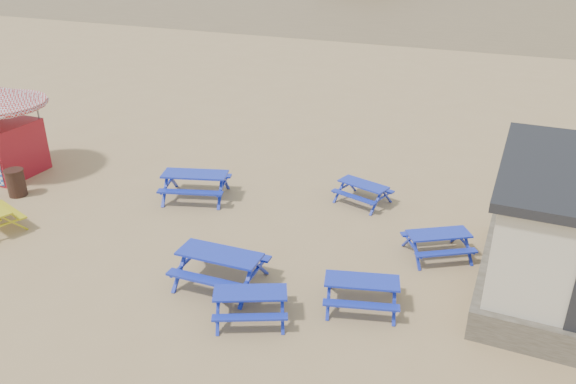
% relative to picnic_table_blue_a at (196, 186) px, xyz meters
% --- Properties ---
extents(ground, '(400.00, 400.00, 0.00)m').
position_rel_picnic_table_blue_a_xyz_m(ground, '(1.99, -1.89, -0.42)').
color(ground, tan).
rests_on(ground, ground).
extents(wet_sand, '(400.00, 400.00, 0.00)m').
position_rel_picnic_table_blue_a_xyz_m(wet_sand, '(1.99, 53.11, -0.42)').
color(wet_sand, olive).
rests_on(wet_sand, ground).
extents(picnic_table_blue_a, '(2.42, 2.17, 0.85)m').
position_rel_picnic_table_blue_a_xyz_m(picnic_table_blue_a, '(0.00, 0.00, 0.00)').
color(picnic_table_blue_a, '#1819A9').
rests_on(picnic_table_blue_a, ground).
extents(picnic_table_blue_b, '(1.83, 1.63, 0.65)m').
position_rel_picnic_table_blue_a_xyz_m(picnic_table_blue_b, '(4.94, 1.80, -0.10)').
color(picnic_table_blue_b, '#1819A9').
rests_on(picnic_table_blue_b, ground).
extents(picnic_table_blue_c, '(2.05, 1.95, 0.67)m').
position_rel_picnic_table_blue_a_xyz_m(picnic_table_blue_c, '(7.64, -0.46, -0.09)').
color(picnic_table_blue_c, '#1819A9').
rests_on(picnic_table_blue_c, ground).
extents(picnic_table_blue_d, '(2.07, 1.70, 0.84)m').
position_rel_picnic_table_blue_a_xyz_m(picnic_table_blue_d, '(3.12, -3.84, -0.00)').
color(picnic_table_blue_d, '#1819A9').
rests_on(picnic_table_blue_d, ground).
extents(picnic_table_blue_e, '(1.99, 1.84, 0.67)m').
position_rel_picnic_table_blue_a_xyz_m(picnic_table_blue_e, '(4.38, -4.72, -0.09)').
color(picnic_table_blue_e, '#1819A9').
rests_on(picnic_table_blue_e, ground).
extents(picnic_table_blue_f, '(1.96, 1.74, 0.69)m').
position_rel_picnic_table_blue_a_xyz_m(picnic_table_blue_f, '(6.47, -3.35, -0.08)').
color(picnic_table_blue_f, '#1819A9').
rests_on(picnic_table_blue_f, ground).
extents(litter_bin, '(0.60, 0.60, 0.89)m').
position_rel_picnic_table_blue_a_xyz_m(litter_bin, '(-5.34, -2.16, 0.03)').
color(litter_bin, '#382018').
rests_on(litter_bin, ground).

